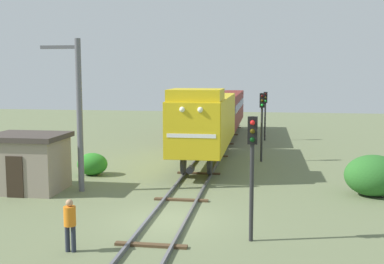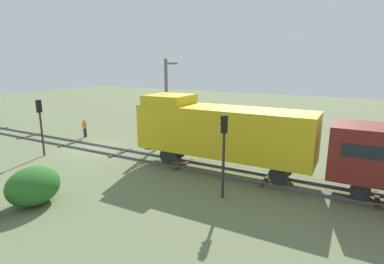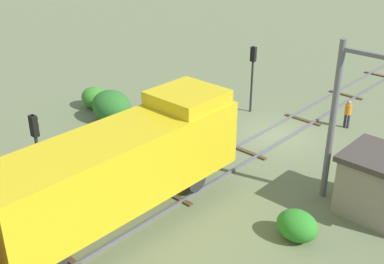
{
  "view_description": "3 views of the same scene",
  "coord_description": "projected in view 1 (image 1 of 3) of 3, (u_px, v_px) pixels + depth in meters",
  "views": [
    {
      "loc": [
        3.59,
        -17.52,
        5.64
      ],
      "look_at": [
        -0.34,
        8.24,
        2.39
      ],
      "focal_mm": 45.0,
      "sensor_mm": 36.0,
      "label": 1
    },
    {
      "loc": [
        16.76,
        18.38,
        6.8
      ],
      "look_at": [
        1.18,
        9.81,
        2.71
      ],
      "focal_mm": 28.0,
      "sensor_mm": 36.0,
      "label": 2
    },
    {
      "loc": [
        -13.11,
        21.44,
        11.95
      ],
      "look_at": [
        0.59,
        6.51,
        2.3
      ],
      "focal_mm": 45.0,
      "sensor_mm": 36.0,
      "label": 3
    }
  ],
  "objects": [
    {
      "name": "ground_plane",
      "position": [
        168.0,
        220.0,
        18.43
      ],
      "size": [
        102.13,
        102.13,
        0.0
      ],
      "primitive_type": "plane",
      "color": "#66704C"
    },
    {
      "name": "passenger_car_leading",
      "position": [
        224.0,
        108.0,
        42.09
      ],
      "size": [
        2.84,
        14.0,
        3.66
      ],
      "color": "maroon",
      "rests_on": "railway_track"
    },
    {
      "name": "relay_hut",
      "position": [
        28.0,
        162.0,
        22.85
      ],
      "size": [
        3.5,
        2.9,
        2.74
      ],
      "color": "gray",
      "rests_on": "ground"
    },
    {
      "name": "railway_track",
      "position": [
        168.0,
        218.0,
        18.42
      ],
      "size": [
        2.4,
        68.09,
        0.16
      ],
      "color": "#595960",
      "rests_on": "ground"
    },
    {
      "name": "locomotive",
      "position": [
        205.0,
        120.0,
        28.98
      ],
      "size": [
        2.9,
        11.6,
        4.6
      ],
      "color": "gold",
      "rests_on": "railway_track"
    },
    {
      "name": "traffic_signal_mid",
      "position": [
        262.0,
        114.0,
        30.13
      ],
      "size": [
        0.32,
        0.34,
        4.34
      ],
      "color": "#262628",
      "rests_on": "ground"
    },
    {
      "name": "worker_near_track",
      "position": [
        70.0,
        221.0,
        15.07
      ],
      "size": [
        0.38,
        0.38,
        1.7
      ],
      "rotation": [
        0.0,
        0.0,
        5.82
      ],
      "color": "#262B38",
      "rests_on": "ground"
    },
    {
      "name": "traffic_signal_near",
      "position": [
        252.0,
        155.0,
        15.8
      ],
      "size": [
        0.32,
        0.34,
        4.2
      ],
      "color": "#262628",
      "rests_on": "ground"
    },
    {
      "name": "bush_mid",
      "position": [
        24.0,
        155.0,
        28.14
      ],
      "size": [
        2.23,
        1.83,
        1.62
      ],
      "primitive_type": "ellipsoid",
      "color": "#217626",
      "rests_on": "ground"
    },
    {
      "name": "bush_near",
      "position": [
        373.0,
        176.0,
        21.94
      ],
      "size": [
        2.61,
        2.14,
        1.9
      ],
      "primitive_type": "ellipsoid",
      "color": "#2A6626",
      "rests_on": "ground"
    },
    {
      "name": "traffic_signal_far",
      "position": [
        265.0,
        107.0,
        39.61
      ],
      "size": [
        0.32,
        0.34,
        4.03
      ],
      "color": "#262628",
      "rests_on": "ground"
    },
    {
      "name": "bush_back",
      "position": [
        92.0,
        164.0,
        26.45
      ],
      "size": [
        1.68,
        1.38,
        1.22
      ],
      "primitive_type": "ellipsoid",
      "color": "#2C8126",
      "rests_on": "ground"
    },
    {
      "name": "catenary_mast",
      "position": [
        78.0,
        111.0,
        22.49
      ],
      "size": [
        1.94,
        0.28,
        7.19
      ],
      "color": "#595960",
      "rests_on": "ground"
    }
  ]
}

